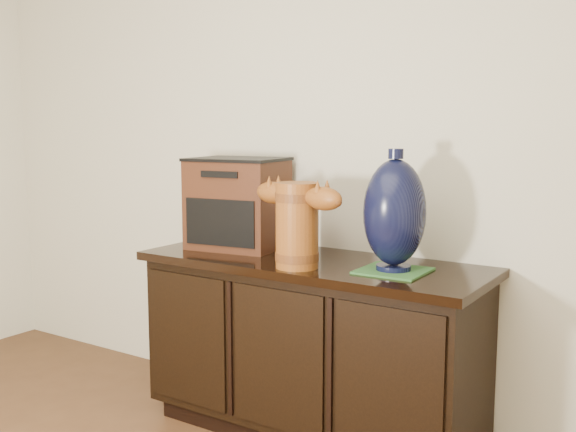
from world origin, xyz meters
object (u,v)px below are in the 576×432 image
Objects in this scene: sideboard at (311,346)px; lamp_base at (395,213)px; tv_radio at (238,203)px; terracotta_vessel at (297,220)px; spray_can at (311,231)px.

lamp_base is (0.38, -0.03, 0.59)m from sideboard.
sideboard is 3.20× the size of lamp_base.
lamp_base reaches higher than tv_radio.
terracotta_vessel is 1.03× the size of lamp_base.
tv_radio is (-0.45, 0.22, 0.01)m from terracotta_vessel.
tv_radio is 0.97× the size of lamp_base.
terracotta_vessel is at bearing -78.86° from sideboard.
spray_can is at bearing 122.89° from sideboard.
spray_can is (-0.46, 0.15, -0.13)m from lamp_base.
terracotta_vessel is 0.37m from lamp_base.
sideboard is 0.71m from tv_radio.
sideboard is 0.70m from lamp_base.
terracotta_vessel is 0.50m from tv_radio.
tv_radio is (-0.42, 0.05, 0.57)m from sideboard.
lamp_base is (0.80, -0.08, 0.02)m from tv_radio.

